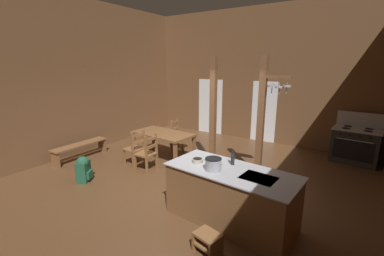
{
  "coord_description": "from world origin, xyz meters",
  "views": [
    {
      "loc": [
        3.04,
        -4.17,
        2.61
      ],
      "look_at": [
        -0.19,
        0.78,
        1.13
      ],
      "focal_mm": 24.06,
      "sensor_mm": 36.0,
      "label": 1
    }
  ],
  "objects_px": {
    "stockpot_on_counter": "(213,164)",
    "mixing_bowl_on_counter": "(197,160)",
    "ladderback_chair_near_window": "(179,135)",
    "step_stool": "(207,241)",
    "kitchen_island": "(230,196)",
    "backpack": "(83,168)",
    "stove_range": "(355,145)",
    "dining_table": "(163,136)",
    "bench_along_left_wall": "(80,148)",
    "ladderback_chair_at_table_end": "(147,153)",
    "ladderback_chair_by_post": "(135,149)",
    "bottle_tall_on_counter": "(233,158)"
  },
  "relations": [
    {
      "from": "kitchen_island",
      "to": "backpack",
      "type": "bearing_deg",
      "value": -173.02
    },
    {
      "from": "stove_range",
      "to": "mixing_bowl_on_counter",
      "type": "xyz_separation_m",
      "value": [
        -2.31,
        -4.39,
        0.48
      ]
    },
    {
      "from": "step_stool",
      "to": "ladderback_chair_near_window",
      "type": "bearing_deg",
      "value": 131.0
    },
    {
      "from": "kitchen_island",
      "to": "ladderback_chair_by_post",
      "type": "distance_m",
      "value": 3.3
    },
    {
      "from": "stove_range",
      "to": "step_stool",
      "type": "bearing_deg",
      "value": -106.97
    },
    {
      "from": "dining_table",
      "to": "bottle_tall_on_counter",
      "type": "distance_m",
      "value": 3.22
    },
    {
      "from": "bench_along_left_wall",
      "to": "backpack",
      "type": "relative_size",
      "value": 2.69
    },
    {
      "from": "stove_range",
      "to": "stockpot_on_counter",
      "type": "xyz_separation_m",
      "value": [
        -1.91,
        -4.54,
        0.55
      ]
    },
    {
      "from": "stockpot_on_counter",
      "to": "backpack",
      "type": "bearing_deg",
      "value": -175.53
    },
    {
      "from": "stockpot_on_counter",
      "to": "mixing_bowl_on_counter",
      "type": "distance_m",
      "value": 0.43
    },
    {
      "from": "ladderback_chair_by_post",
      "to": "mixing_bowl_on_counter",
      "type": "height_order",
      "value": "mixing_bowl_on_counter"
    },
    {
      "from": "stove_range",
      "to": "bottle_tall_on_counter",
      "type": "relative_size",
      "value": 4.74
    },
    {
      "from": "bottle_tall_on_counter",
      "to": "backpack",
      "type": "bearing_deg",
      "value": -169.0
    },
    {
      "from": "ladderback_chair_near_window",
      "to": "ladderback_chair_by_post",
      "type": "distance_m",
      "value": 1.68
    },
    {
      "from": "kitchen_island",
      "to": "ladderback_chair_at_table_end",
      "type": "distance_m",
      "value": 2.77
    },
    {
      "from": "ladderback_chair_by_post",
      "to": "bench_along_left_wall",
      "type": "bearing_deg",
      "value": -162.26
    },
    {
      "from": "bench_along_left_wall",
      "to": "mixing_bowl_on_counter",
      "type": "height_order",
      "value": "mixing_bowl_on_counter"
    },
    {
      "from": "stockpot_on_counter",
      "to": "mixing_bowl_on_counter",
      "type": "xyz_separation_m",
      "value": [
        -0.4,
        0.15,
        -0.07
      ]
    },
    {
      "from": "ladderback_chair_at_table_end",
      "to": "stockpot_on_counter",
      "type": "relative_size",
      "value": 2.8
    },
    {
      "from": "dining_table",
      "to": "mixing_bowl_on_counter",
      "type": "relative_size",
      "value": 8.96
    },
    {
      "from": "stove_range",
      "to": "ladderback_chair_near_window",
      "type": "distance_m",
      "value": 4.96
    },
    {
      "from": "kitchen_island",
      "to": "dining_table",
      "type": "height_order",
      "value": "kitchen_island"
    },
    {
      "from": "ladderback_chair_near_window",
      "to": "stockpot_on_counter",
      "type": "bearing_deg",
      "value": -45.64
    },
    {
      "from": "ladderback_chair_at_table_end",
      "to": "backpack",
      "type": "relative_size",
      "value": 1.59
    },
    {
      "from": "ladderback_chair_by_post",
      "to": "stockpot_on_counter",
      "type": "height_order",
      "value": "stockpot_on_counter"
    },
    {
      "from": "dining_table",
      "to": "stockpot_on_counter",
      "type": "height_order",
      "value": "stockpot_on_counter"
    },
    {
      "from": "ladderback_chair_near_window",
      "to": "ladderback_chair_at_table_end",
      "type": "relative_size",
      "value": 1.0
    },
    {
      "from": "mixing_bowl_on_counter",
      "to": "stove_range",
      "type": "bearing_deg",
      "value": 62.28
    },
    {
      "from": "kitchen_island",
      "to": "step_stool",
      "type": "distance_m",
      "value": 0.92
    },
    {
      "from": "ladderback_chair_by_post",
      "to": "ladderback_chair_at_table_end",
      "type": "height_order",
      "value": "same"
    },
    {
      "from": "ladderback_chair_at_table_end",
      "to": "mixing_bowl_on_counter",
      "type": "height_order",
      "value": "mixing_bowl_on_counter"
    },
    {
      "from": "stove_range",
      "to": "stockpot_on_counter",
      "type": "bearing_deg",
      "value": -112.8
    },
    {
      "from": "dining_table",
      "to": "stockpot_on_counter",
      "type": "bearing_deg",
      "value": -36.15
    },
    {
      "from": "stockpot_on_counter",
      "to": "mixing_bowl_on_counter",
      "type": "relative_size",
      "value": 1.72
    },
    {
      "from": "bench_along_left_wall",
      "to": "stockpot_on_counter",
      "type": "xyz_separation_m",
      "value": [
        4.55,
        -0.59,
        0.72
      ]
    },
    {
      "from": "stove_range",
      "to": "ladderback_chair_by_post",
      "type": "relative_size",
      "value": 1.39
    },
    {
      "from": "dining_table",
      "to": "ladderback_chair_at_table_end",
      "type": "distance_m",
      "value": 0.97
    },
    {
      "from": "kitchen_island",
      "to": "bottle_tall_on_counter",
      "type": "xyz_separation_m",
      "value": [
        -0.08,
        0.23,
        0.58
      ]
    },
    {
      "from": "step_stool",
      "to": "ladderback_chair_near_window",
      "type": "xyz_separation_m",
      "value": [
        -3.03,
        3.49,
        0.27
      ]
    },
    {
      "from": "step_stool",
      "to": "backpack",
      "type": "bearing_deg",
      "value": 172.59
    },
    {
      "from": "dining_table",
      "to": "ladderback_chair_near_window",
      "type": "height_order",
      "value": "ladderback_chair_near_window"
    },
    {
      "from": "stove_range",
      "to": "bottle_tall_on_counter",
      "type": "distance_m",
      "value": 4.53
    },
    {
      "from": "ladderback_chair_at_table_end",
      "to": "bench_along_left_wall",
      "type": "xyz_separation_m",
      "value": [
        -2.15,
        -0.42,
        -0.14
      ]
    },
    {
      "from": "dining_table",
      "to": "bench_along_left_wall",
      "type": "relative_size",
      "value": 1.1
    },
    {
      "from": "bench_along_left_wall",
      "to": "backpack",
      "type": "height_order",
      "value": "backpack"
    },
    {
      "from": "kitchen_island",
      "to": "bottle_tall_on_counter",
      "type": "distance_m",
      "value": 0.63
    },
    {
      "from": "dining_table",
      "to": "ladderback_chair_by_post",
      "type": "height_order",
      "value": "ladderback_chair_by_post"
    },
    {
      "from": "stockpot_on_counter",
      "to": "bottle_tall_on_counter",
      "type": "bearing_deg",
      "value": 68.37
    },
    {
      "from": "ladderback_chair_at_table_end",
      "to": "ladderback_chair_by_post",
      "type": "bearing_deg",
      "value": 168.68
    },
    {
      "from": "dining_table",
      "to": "backpack",
      "type": "xyz_separation_m",
      "value": [
        -0.54,
        -2.18,
        -0.34
      ]
    }
  ]
}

